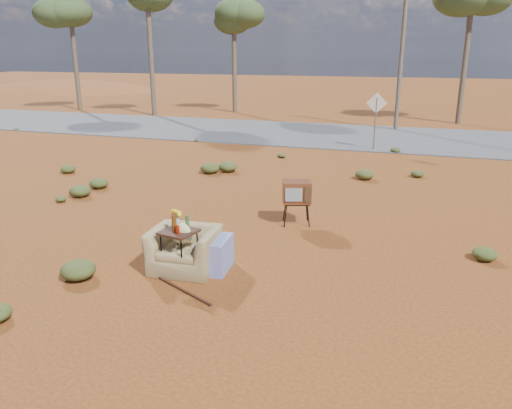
% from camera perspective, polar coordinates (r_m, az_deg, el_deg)
% --- Properties ---
extents(ground, '(140.00, 140.00, 0.00)m').
position_cam_1_polar(ground, '(8.98, -4.13, -7.10)').
color(ground, brown).
rests_on(ground, ground).
extents(highway, '(140.00, 7.00, 0.04)m').
position_cam_1_polar(highway, '(23.07, 10.26, 7.74)').
color(highway, '#565659').
rests_on(highway, ground).
extents(dirt_mound, '(26.00, 18.00, 2.00)m').
position_cam_1_polar(dirt_mound, '(53.30, -20.72, 12.12)').
color(dirt_mound, brown).
rests_on(dirt_mound, ground).
extents(armchair, '(1.38, 0.95, 0.99)m').
position_cam_1_polar(armchair, '(8.76, -7.57, -4.55)').
color(armchair, '#967F51').
rests_on(armchair, ground).
extents(tv_unit, '(0.73, 0.65, 0.98)m').
position_cam_1_polar(tv_unit, '(10.91, 4.68, 1.38)').
color(tv_unit, black).
rests_on(tv_unit, ground).
extents(side_table, '(0.64, 0.64, 1.09)m').
position_cam_1_polar(side_table, '(8.54, -8.89, -2.73)').
color(side_table, '#381F14').
rests_on(side_table, ground).
extents(rusty_bar, '(1.54, 0.80, 0.05)m').
position_cam_1_polar(rusty_bar, '(8.28, -8.98, -9.31)').
color(rusty_bar, '#4F2515').
rests_on(rusty_bar, ground).
extents(road_sign, '(0.78, 0.06, 2.19)m').
position_cam_1_polar(road_sign, '(19.74, 13.56, 10.34)').
color(road_sign, brown).
rests_on(road_sign, ground).
extents(eucalyptus_far_left, '(3.20, 3.20, 7.10)m').
position_cam_1_polar(eucalyptus_far_left, '(34.82, -20.45, 19.86)').
color(eucalyptus_far_left, brown).
rests_on(eucalyptus_far_left, ground).
extents(eucalyptus_near_left, '(3.20, 3.20, 6.60)m').
position_cam_1_polar(eucalyptus_near_left, '(31.64, -2.55, 20.33)').
color(eucalyptus_near_left, brown).
rests_on(eucalyptus_near_left, ground).
extents(utility_pole_center, '(1.40, 0.20, 8.00)m').
position_cam_1_polar(utility_pole_center, '(25.08, 16.41, 17.56)').
color(utility_pole_center, brown).
rests_on(utility_pole_center, ground).
extents(scrub_patch, '(17.49, 8.07, 0.33)m').
position_cam_1_polar(scrub_patch, '(13.10, -0.17, 1.46)').
color(scrub_patch, '#435023').
rests_on(scrub_patch, ground).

